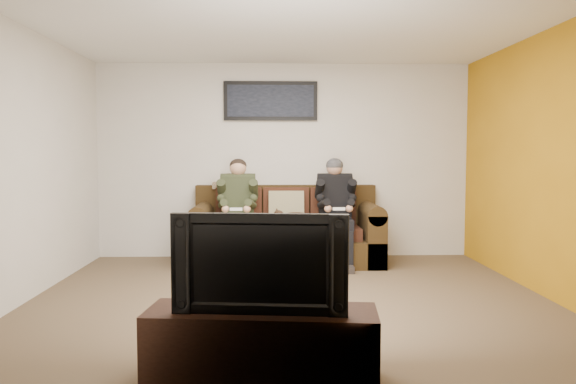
{
  "coord_description": "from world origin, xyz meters",
  "views": [
    {
      "loc": [
        -0.2,
        -5.34,
        1.41
      ],
      "look_at": [
        0.02,
        1.2,
        0.95
      ],
      "focal_mm": 35.0,
      "sensor_mm": 36.0,
      "label": 1
    }
  ],
  "objects_px": {
    "sofa": "(286,233)",
    "television": "(261,261)",
    "person_right": "(336,204)",
    "tv_stand": "(262,345)",
    "person_left": "(237,205)",
    "framed_poster": "(271,101)",
    "cat": "(294,219)"
  },
  "relations": [
    {
      "from": "sofa",
      "to": "tv_stand",
      "type": "relative_size",
      "value": 1.69
    },
    {
      "from": "person_left",
      "to": "tv_stand",
      "type": "height_order",
      "value": "person_left"
    },
    {
      "from": "person_left",
      "to": "person_right",
      "type": "distance_m",
      "value": 1.23
    },
    {
      "from": "cat",
      "to": "television",
      "type": "bearing_deg",
      "value": -95.75
    },
    {
      "from": "sofa",
      "to": "tv_stand",
      "type": "height_order",
      "value": "sofa"
    },
    {
      "from": "person_right",
      "to": "framed_poster",
      "type": "xyz_separation_m",
      "value": [
        -0.82,
        0.58,
        1.34
      ]
    },
    {
      "from": "person_right",
      "to": "framed_poster",
      "type": "relative_size",
      "value": 1.07
    },
    {
      "from": "person_left",
      "to": "framed_poster",
      "type": "distance_m",
      "value": 1.52
    },
    {
      "from": "tv_stand",
      "to": "sofa",
      "type": "bearing_deg",
      "value": 92.25
    },
    {
      "from": "sofa",
      "to": "person_left",
      "type": "distance_m",
      "value": 0.76
    },
    {
      "from": "sofa",
      "to": "tv_stand",
      "type": "distance_m",
      "value": 3.8
    },
    {
      "from": "sofa",
      "to": "television",
      "type": "xyz_separation_m",
      "value": [
        -0.27,
        -3.79,
        0.38
      ]
    },
    {
      "from": "sofa",
      "to": "person_left",
      "type": "height_order",
      "value": "person_left"
    },
    {
      "from": "person_right",
      "to": "television",
      "type": "bearing_deg",
      "value": -103.82
    },
    {
      "from": "cat",
      "to": "tv_stand",
      "type": "xyz_separation_m",
      "value": [
        -0.36,
        -3.58,
        -0.36
      ]
    },
    {
      "from": "tv_stand",
      "to": "television",
      "type": "xyz_separation_m",
      "value": [
        0.0,
        -0.0,
        0.53
      ]
    },
    {
      "from": "sofa",
      "to": "tv_stand",
      "type": "bearing_deg",
      "value": -94.01
    },
    {
      "from": "person_left",
      "to": "tv_stand",
      "type": "bearing_deg",
      "value": -84.41
    },
    {
      "from": "sofa",
      "to": "television",
      "type": "relative_size",
      "value": 2.27
    },
    {
      "from": "framed_poster",
      "to": "cat",
      "type": "bearing_deg",
      "value": -63.28
    },
    {
      "from": "sofa",
      "to": "person_right",
      "type": "distance_m",
      "value": 0.76
    },
    {
      "from": "sofa",
      "to": "person_right",
      "type": "bearing_deg",
      "value": -18.0
    },
    {
      "from": "person_right",
      "to": "tv_stand",
      "type": "bearing_deg",
      "value": -103.82
    },
    {
      "from": "person_right",
      "to": "tv_stand",
      "type": "xyz_separation_m",
      "value": [
        -0.88,
        -3.59,
        -0.54
      ]
    },
    {
      "from": "cat",
      "to": "sofa",
      "type": "bearing_deg",
      "value": 114.83
    },
    {
      "from": "person_right",
      "to": "tv_stand",
      "type": "height_order",
      "value": "person_right"
    },
    {
      "from": "framed_poster",
      "to": "television",
      "type": "height_order",
      "value": "framed_poster"
    },
    {
      "from": "person_left",
      "to": "tv_stand",
      "type": "distance_m",
      "value": 3.64
    },
    {
      "from": "framed_poster",
      "to": "tv_stand",
      "type": "relative_size",
      "value": 0.88
    },
    {
      "from": "person_left",
      "to": "cat",
      "type": "relative_size",
      "value": 2.02
    },
    {
      "from": "person_left",
      "to": "television",
      "type": "bearing_deg",
      "value": -84.41
    },
    {
      "from": "person_right",
      "to": "tv_stand",
      "type": "distance_m",
      "value": 3.73
    }
  ]
}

